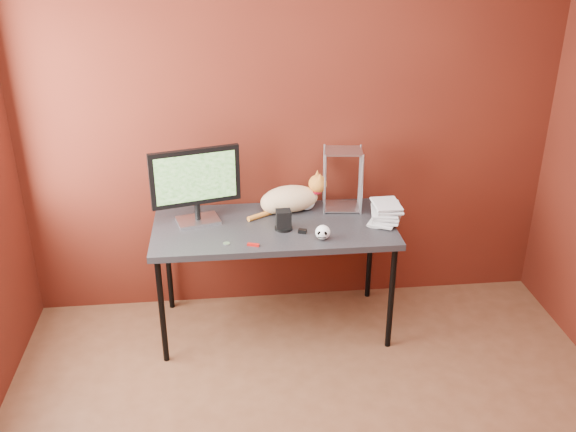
{
  "coord_description": "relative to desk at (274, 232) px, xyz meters",
  "views": [
    {
      "loc": [
        -0.44,
        -2.22,
        2.49
      ],
      "look_at": [
        -0.08,
        1.15,
        0.91
      ],
      "focal_mm": 40.0,
      "sensor_mm": 36.0,
      "label": 1
    }
  ],
  "objects": [
    {
      "name": "room",
      "position": [
        0.15,
        -1.37,
        0.75
      ],
      "size": [
        3.52,
        3.52,
        2.61
      ],
      "color": "brown",
      "rests_on": "ground"
    },
    {
      "name": "desk",
      "position": [
        0.0,
        0.0,
        0.0
      ],
      "size": [
        1.5,
        0.7,
        0.75
      ],
      "color": "black",
      "rests_on": "ground"
    },
    {
      "name": "monitor",
      "position": [
        -0.47,
        0.1,
        0.32
      ],
      "size": [
        0.55,
        0.24,
        0.48
      ],
      "rotation": [
        0.0,
        0.0,
        0.25
      ],
      "color": "#B0AFB4",
      "rests_on": "desk"
    },
    {
      "name": "cat",
      "position": [
        0.13,
        0.2,
        0.14
      ],
      "size": [
        0.53,
        0.27,
        0.26
      ],
      "rotation": [
        0.0,
        0.0,
        0.13
      ],
      "color": "orange",
      "rests_on": "desk"
    },
    {
      "name": "skull_mug",
      "position": [
        0.27,
        -0.22,
        0.1
      ],
      "size": [
        0.09,
        0.09,
        0.09
      ],
      "rotation": [
        0.0,
        0.0,
        -0.25
      ],
      "color": "white",
      "rests_on": "desk"
    },
    {
      "name": "speaker",
      "position": [
        0.06,
        -0.07,
        0.11
      ],
      "size": [
        0.11,
        0.11,
        0.13
      ],
      "rotation": [
        0.0,
        0.0,
        0.02
      ],
      "color": "black",
      "rests_on": "desk"
    },
    {
      "name": "book_stack",
      "position": [
        0.63,
        0.01,
        0.71
      ],
      "size": [
        0.25,
        0.27,
        1.31
      ],
      "rotation": [
        0.0,
        0.0,
        -0.29
      ],
      "color": "beige",
      "rests_on": "desk"
    },
    {
      "name": "wire_rack",
      "position": [
        0.47,
        0.21,
        0.25
      ],
      "size": [
        0.26,
        0.22,
        0.41
      ],
      "rotation": [
        0.0,
        0.0,
        -0.12
      ],
      "color": "#B0AFB4",
      "rests_on": "desk"
    },
    {
      "name": "pocket_knife",
      "position": [
        -0.14,
        -0.27,
        0.06
      ],
      "size": [
        0.07,
        0.04,
        0.01
      ],
      "primitive_type": "cube",
      "rotation": [
        0.0,
        0.0,
        -0.34
      ],
      "color": "#AB110D",
      "rests_on": "desk"
    },
    {
      "name": "black_gadget",
      "position": [
        0.16,
        -0.13,
        0.06
      ],
      "size": [
        0.06,
        0.05,
        0.02
      ],
      "primitive_type": "cube",
      "rotation": [
        0.0,
        0.0,
        -0.35
      ],
      "color": "black",
      "rests_on": "desk"
    },
    {
      "name": "washer",
      "position": [
        -0.3,
        -0.22,
        0.05
      ],
      "size": [
        0.04,
        0.04,
        0.0
      ],
      "primitive_type": "cylinder",
      "color": "#B0AFB4",
      "rests_on": "desk"
    }
  ]
}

